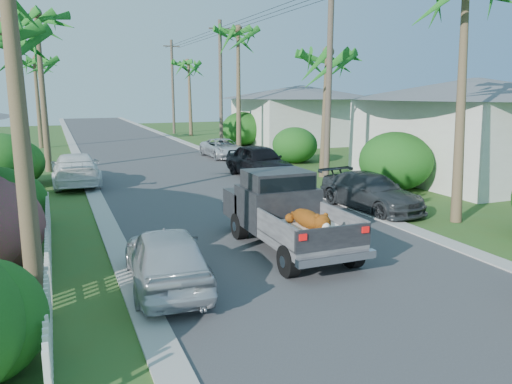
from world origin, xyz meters
name	(u,v)px	position (x,y,z in m)	size (l,w,h in m)	color
ground	(422,337)	(0.00, 0.00, 0.00)	(120.00, 120.00, 0.00)	#395620
road	(152,158)	(0.00, 25.00, 0.01)	(8.00, 100.00, 0.02)	#38383A
curb_left	(80,162)	(-4.30, 25.00, 0.03)	(0.60, 100.00, 0.06)	#A5A39E
curb_right	(217,155)	(4.30, 25.00, 0.03)	(0.60, 100.00, 0.06)	#A5A39E
pickup_truck	(282,210)	(-0.06, 5.67, 1.01)	(1.98, 5.12, 2.06)	black
parked_car_rm	(371,192)	(4.72, 8.34, 0.64)	(1.79, 4.39, 1.27)	#323538
parked_car_rf	(259,161)	(3.60, 16.07, 0.80)	(1.88, 4.68, 1.60)	black
parked_car_rd	(223,148)	(4.28, 23.73, 0.59)	(1.96, 4.25, 1.18)	silver
parked_car_ln	(166,257)	(-3.62, 3.94, 0.67)	(1.59, 3.94, 1.34)	silver
parked_car_lf	(76,169)	(-4.85, 17.32, 0.72)	(2.02, 4.97, 1.44)	white
palm_l_b	(6,28)	(-6.80, 12.00, 6.15)	(4.40, 4.40, 7.40)	brown
palm_l_c	(36,15)	(-6.00, 22.00, 7.91)	(4.40, 4.40, 9.20)	brown
palm_l_d	(34,59)	(-6.50, 34.00, 6.44)	(4.40, 4.40, 7.70)	brown
palm_r_b	(327,53)	(6.60, 15.00, 5.95)	(4.40, 4.40, 7.20)	brown
palm_r_c	(238,30)	(6.20, 26.00, 8.11)	(4.40, 4.40, 9.40)	brown
palm_r_d	(189,63)	(6.50, 40.00, 6.74)	(4.40, 4.40, 8.00)	brown
shrub_r_b	(395,161)	(7.80, 11.00, 1.25)	(3.00, 3.30, 2.50)	#1D4814
shrub_r_c	(295,145)	(7.50, 20.00, 1.05)	(2.60, 2.86, 2.10)	#1D4814
shrub_r_d	(243,129)	(8.00, 30.00, 1.30)	(3.20, 3.52, 2.60)	#1D4814
picket_fence	(48,257)	(-6.00, 5.50, 0.50)	(0.10, 11.00, 1.00)	white
house_right_near	(472,133)	(13.00, 12.00, 2.22)	(8.00, 9.00, 4.80)	silver
house_right_far	(300,117)	(13.00, 30.00, 2.12)	(9.00, 8.00, 4.60)	silver
utility_pole_b	(329,81)	(5.60, 13.00, 4.60)	(1.60, 0.26, 9.00)	brown
utility_pole_c	(221,85)	(5.60, 28.00, 4.60)	(1.60, 0.26, 9.00)	brown
utility_pole_d	(173,86)	(5.60, 43.00, 4.60)	(1.60, 0.26, 9.00)	brown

